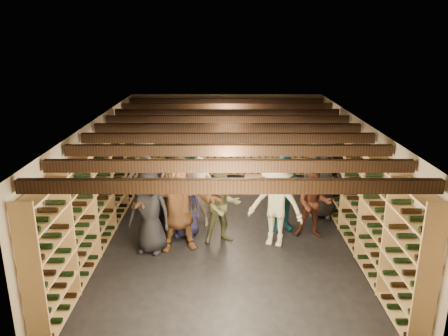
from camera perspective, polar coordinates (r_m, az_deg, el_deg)
ground at (r=9.64m, az=0.44°, el=-8.01°), size 8.00×8.00×0.00m
walls at (r=9.19m, az=0.46°, el=-1.23°), size 5.52×8.02×2.40m
ceiling at (r=8.88m, az=0.48°, el=6.13°), size 5.50×8.00×0.01m
ceiling_joists at (r=8.91m, az=0.47°, el=5.25°), size 5.40×7.12×0.18m
wine_rack_left at (r=9.56m, az=-15.15°, el=-1.89°), size 0.32×7.50×2.15m
wine_rack_right at (r=9.60m, az=15.99°, el=-1.89°), size 0.32×7.50×2.15m
wine_rack_back at (r=12.90m, az=0.33°, el=3.67°), size 4.70×0.30×2.15m
crate_stack_left at (r=10.75m, az=-7.07°, el=-2.92°), size 0.53×0.37×0.85m
crate_stack_right at (r=12.08m, az=3.93°, el=-1.81°), size 0.52×0.37×0.34m
crate_loose at (r=12.21m, az=1.86°, el=-1.99°), size 0.53×0.38×0.17m
person_0 at (r=8.53m, az=-9.70°, el=-5.59°), size 0.92×0.71×1.68m
person_1 at (r=9.04m, az=-8.65°, el=-4.60°), size 0.58×0.39×1.56m
person_2 at (r=8.80m, az=-0.19°, el=-5.03°), size 0.91×0.80×1.55m
person_3 at (r=8.71m, az=6.77°, el=-4.75°), size 1.28×1.00×1.73m
person_4 at (r=9.42m, az=7.65°, el=-3.17°), size 1.07×0.69×1.70m
person_5 at (r=8.53m, az=-6.03°, el=-4.60°), size 1.83×0.84×1.90m
person_6 at (r=9.10m, az=-5.14°, el=-4.52°), size 0.85×0.69×1.50m
person_7 at (r=9.58m, az=-3.11°, el=-3.13°), size 0.59×0.41×1.56m
person_8 at (r=9.20m, az=11.62°, el=-4.57°), size 0.81×0.67×1.50m
person_9 at (r=10.69m, az=-10.10°, el=-0.72°), size 1.23×0.88×1.72m
person_10 at (r=10.56m, az=-5.52°, el=-0.36°), size 1.11×0.51×1.86m
person_12 at (r=10.23m, az=12.73°, el=-1.15°), size 1.04×0.79×1.91m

